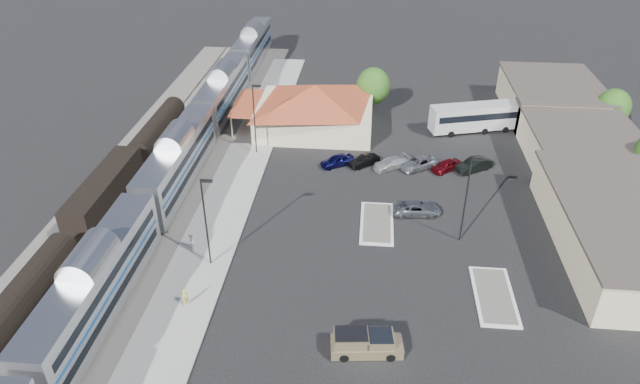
# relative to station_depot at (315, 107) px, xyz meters

# --- Properties ---
(ground) EXTENTS (280.00, 280.00, 0.00)m
(ground) POSITION_rel_station_depot_xyz_m (4.56, -24.00, -3.13)
(ground) COLOR black
(ground) RESTS_ON ground
(railbed) EXTENTS (16.00, 100.00, 0.12)m
(railbed) POSITION_rel_station_depot_xyz_m (-16.44, -16.00, -3.07)
(railbed) COLOR #4C4944
(railbed) RESTS_ON ground
(platform) EXTENTS (5.50, 92.00, 0.18)m
(platform) POSITION_rel_station_depot_xyz_m (-7.44, -18.00, -3.04)
(platform) COLOR gray
(platform) RESTS_ON ground
(passenger_train) EXTENTS (3.00, 104.00, 5.55)m
(passenger_train) POSITION_rel_station_depot_xyz_m (-13.44, -16.32, -0.26)
(passenger_train) COLOR silver
(passenger_train) RESTS_ON ground
(freight_cars) EXTENTS (2.80, 46.00, 4.00)m
(freight_cars) POSITION_rel_station_depot_xyz_m (-19.44, -22.11, -1.21)
(freight_cars) COLOR black
(freight_cars) RESTS_ON ground
(station_depot) EXTENTS (18.35, 12.24, 6.20)m
(station_depot) POSITION_rel_station_depot_xyz_m (0.00, 0.00, 0.00)
(station_depot) COLOR #C4B08F
(station_depot) RESTS_ON ground
(buildings_east) EXTENTS (14.40, 51.40, 4.80)m
(buildings_east) POSITION_rel_station_depot_xyz_m (32.56, -9.72, -0.86)
(buildings_east) COLOR #C6B28C
(buildings_east) RESTS_ON ground
(traffic_island_south) EXTENTS (3.30, 7.50, 0.21)m
(traffic_island_south) POSITION_rel_station_depot_xyz_m (8.56, -22.00, -3.03)
(traffic_island_south) COLOR silver
(traffic_island_south) RESTS_ON ground
(traffic_island_north) EXTENTS (3.30, 7.50, 0.21)m
(traffic_island_north) POSITION_rel_station_depot_xyz_m (18.56, -32.00, -3.03)
(traffic_island_north) COLOR silver
(traffic_island_north) RESTS_ON ground
(lamp_plat_s) EXTENTS (1.08, 0.25, 9.00)m
(lamp_plat_s) POSITION_rel_station_depot_xyz_m (-6.34, -30.00, 2.21)
(lamp_plat_s) COLOR black
(lamp_plat_s) RESTS_ON ground
(lamp_plat_n) EXTENTS (1.08, 0.25, 9.00)m
(lamp_plat_n) POSITION_rel_station_depot_xyz_m (-6.34, -8.00, 2.21)
(lamp_plat_n) COLOR black
(lamp_plat_n) RESTS_ON ground
(lamp_lot) EXTENTS (1.08, 0.25, 9.00)m
(lamp_lot) POSITION_rel_station_depot_xyz_m (16.66, -24.00, 2.21)
(lamp_lot) COLOR black
(lamp_lot) RESTS_ON ground
(tree_east_c) EXTENTS (4.41, 4.41, 6.21)m
(tree_east_c) POSITION_rel_station_depot_xyz_m (38.56, 2.00, 0.63)
(tree_east_c) COLOR #382314
(tree_east_c) RESTS_ON ground
(tree_depot) EXTENTS (4.71, 4.71, 6.63)m
(tree_depot) POSITION_rel_station_depot_xyz_m (7.56, 6.00, 0.89)
(tree_depot) COLOR #382314
(tree_depot) RESTS_ON ground
(pickup_truck) EXTENTS (5.56, 2.52, 1.86)m
(pickup_truck) POSITION_rel_station_depot_xyz_m (7.94, -39.18, -2.25)
(pickup_truck) COLOR tan
(pickup_truck) RESTS_ON ground
(suv) EXTENTS (5.15, 2.79, 1.37)m
(suv) POSITION_rel_station_depot_xyz_m (12.65, -19.81, -2.45)
(suv) COLOR #94979B
(suv) RESTS_ON ground
(coach_bus) EXTENTS (11.96, 5.69, 3.76)m
(coach_bus) POSITION_rel_station_depot_xyz_m (21.04, 1.07, -0.97)
(coach_bus) COLOR white
(coach_bus) RESTS_ON ground
(person_a) EXTENTS (0.58, 0.69, 1.61)m
(person_a) POSITION_rel_station_depot_xyz_m (-7.00, -35.64, -2.14)
(person_a) COLOR gold
(person_a) RESTS_ON platform
(person_b) EXTENTS (0.75, 0.93, 1.82)m
(person_b) POSITION_rel_station_depot_xyz_m (-8.74, -28.19, -2.04)
(person_b) COLOR silver
(person_b) RESTS_ON platform
(parked_car_a) EXTENTS (4.35, 3.54, 1.39)m
(parked_car_a) POSITION_rel_station_depot_xyz_m (3.72, -10.16, -2.43)
(parked_car_a) COLOR #0C0C3F
(parked_car_a) RESTS_ON ground
(parked_car_b) EXTENTS (3.90, 3.48, 1.28)m
(parked_car_b) POSITION_rel_station_depot_xyz_m (6.92, -9.86, -2.49)
(parked_car_b) COLOR black
(parked_car_b) RESTS_ON ground
(parked_car_c) EXTENTS (4.87, 3.97, 1.33)m
(parked_car_c) POSITION_rel_station_depot_xyz_m (10.12, -10.16, -2.47)
(parked_car_c) COLOR silver
(parked_car_c) RESTS_ON ground
(parked_car_d) EXTENTS (5.17, 4.49, 1.32)m
(parked_car_d) POSITION_rel_station_depot_xyz_m (13.32, -9.86, -2.47)
(parked_car_d) COLOR #92959A
(parked_car_d) RESTS_ON ground
(parked_car_e) EXTENTS (4.00, 3.62, 1.32)m
(parked_car_e) POSITION_rel_station_depot_xyz_m (16.52, -10.16, -2.47)
(parked_car_e) COLOR maroon
(parked_car_e) RESTS_ON ground
(parked_car_f) EXTENTS (4.73, 3.87, 1.52)m
(parked_car_f) POSITION_rel_station_depot_xyz_m (19.72, -9.86, -2.37)
(parked_car_f) COLOR black
(parked_car_f) RESTS_ON ground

